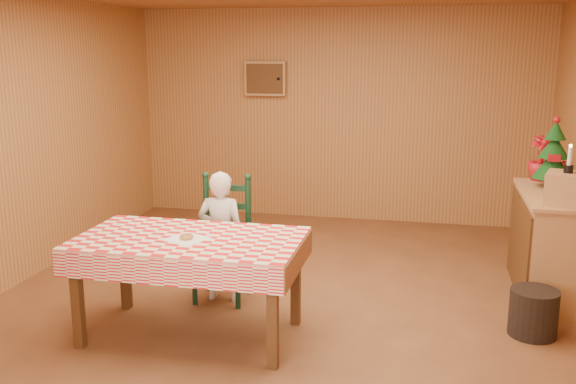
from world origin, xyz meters
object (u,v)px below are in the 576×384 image
object	(u,v)px
ladder_chair	(224,241)
christmas_tree	(554,155)
dining_table	(190,248)
storage_bin	(533,313)
shelf_unit	(550,246)
seated_child	(221,236)
crate	(567,189)

from	to	relation	value
ladder_chair	christmas_tree	size ratio (longest dim) A/B	1.74
dining_table	christmas_tree	distance (m)	3.24
christmas_tree	storage_bin	size ratio (longest dim) A/B	1.73
dining_table	storage_bin	xyz separation A→B (m)	(2.51, 0.56, -0.51)
storage_bin	shelf_unit	bearing A→B (deg)	74.80
shelf_unit	ladder_chair	bearing A→B (deg)	-167.66
seated_child	shelf_unit	size ratio (longest dim) A/B	0.91
crate	shelf_unit	bearing A→B (deg)	91.23
seated_child	crate	xyz separation A→B (m)	(2.74, 0.26, 0.49)
seated_child	christmas_tree	distance (m)	2.96
shelf_unit	crate	xyz separation A→B (m)	(0.01, -0.40, 0.59)
crate	christmas_tree	xyz separation A→B (m)	(-0.00, 0.65, 0.16)
dining_table	crate	size ratio (longest dim) A/B	5.52
seated_child	storage_bin	size ratio (longest dim) A/B	3.14
seated_child	storage_bin	xyz separation A→B (m)	(2.51, -0.17, -0.38)
ladder_chair	seated_child	size ratio (longest dim) A/B	0.96
dining_table	crate	distance (m)	2.94
storage_bin	dining_table	bearing A→B (deg)	-167.46
christmas_tree	storage_bin	bearing A→B (deg)	-102.22
ladder_chair	seated_child	xyz separation A→B (m)	(0.00, -0.06, 0.06)
shelf_unit	storage_bin	bearing A→B (deg)	-105.20
storage_bin	seated_child	bearing A→B (deg)	176.08
dining_table	shelf_unit	world-z (taller)	shelf_unit
seated_child	storage_bin	bearing A→B (deg)	176.08
dining_table	storage_bin	size ratio (longest dim) A/B	4.63
shelf_unit	christmas_tree	bearing A→B (deg)	88.02
ladder_chair	shelf_unit	size ratio (longest dim) A/B	0.87
seated_child	crate	distance (m)	2.80
dining_table	crate	bearing A→B (deg)	19.76
dining_table	storage_bin	bearing A→B (deg)	12.54
ladder_chair	crate	world-z (taller)	crate
seated_child	dining_table	bearing A→B (deg)	90.00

